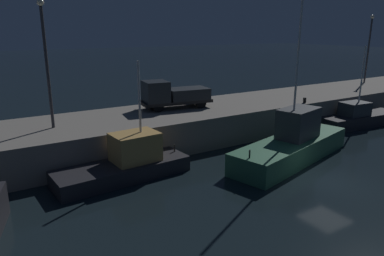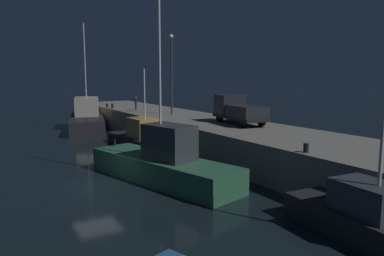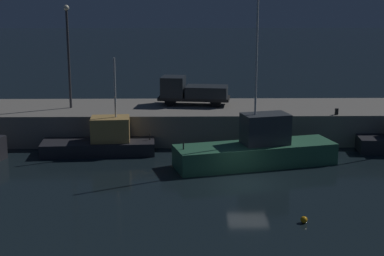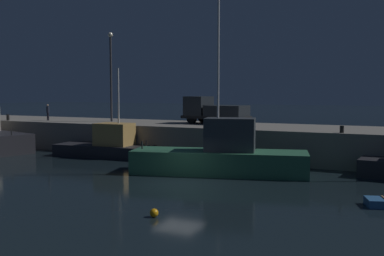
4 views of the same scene
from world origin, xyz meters
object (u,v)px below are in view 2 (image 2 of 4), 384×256
at_px(bollard_west, 306,148).
at_px(bollard_central, 107,105).
at_px(fishing_boat_blue, 163,163).
at_px(fishing_boat_orange, 384,227).
at_px(lamp_post_west, 171,68).
at_px(fishing_boat_grey, 140,137).
at_px(bollard_east, 112,106).
at_px(dockworker, 136,102).
at_px(fishing_trawler_red, 87,118).
at_px(utility_truck, 238,110).

xyz_separation_m(bollard_west, bollard_central, (-32.76, 0.01, -0.01)).
relative_size(fishing_boat_blue, fishing_boat_orange, 1.36).
bearing_deg(fishing_boat_blue, lamp_post_west, 150.21).
height_order(fishing_boat_grey, bollard_east, fishing_boat_grey).
height_order(fishing_boat_grey, lamp_post_west, lamp_post_west).
bearing_deg(fishing_boat_blue, dockworker, 161.92).
distance_m(fishing_trawler_red, fishing_boat_blue, 24.26).
relative_size(fishing_boat_blue, dockworker, 7.86).
height_order(dockworker, bollard_central, dockworker).
relative_size(bollard_west, bollard_central, 1.04).
relative_size(utility_truck, bollard_central, 13.25).
bearing_deg(bollard_central, lamp_post_west, 14.59).
distance_m(lamp_post_west, bollard_east, 11.29).
relative_size(fishing_trawler_red, utility_truck, 2.06).
bearing_deg(lamp_post_west, fishing_boat_blue, -29.79).
height_order(fishing_boat_orange, lamp_post_west, lamp_post_west).
xyz_separation_m(dockworker, bollard_east, (-3.47, -1.67, -0.59)).
bearing_deg(utility_truck, dockworker, -171.25).
height_order(bollard_west, bollard_central, bollard_west).
distance_m(dockworker, bollard_central, 5.74).
bearing_deg(fishing_boat_blue, fishing_trawler_red, 175.47).
distance_m(fishing_trawler_red, bollard_central, 3.87).
distance_m(fishing_trawler_red, bollard_east, 3.43).
distance_m(fishing_trawler_red, dockworker, 6.30).
distance_m(dockworker, bollard_west, 27.38).
height_order(fishing_boat_blue, dockworker, fishing_boat_blue).
xyz_separation_m(fishing_boat_orange, bollard_west, (-5.56, 1.88, 1.92)).
xyz_separation_m(fishing_trawler_red, dockworker, (3.56, 4.82, 1.95)).
relative_size(lamp_post_west, utility_truck, 1.34).
height_order(fishing_boat_orange, dockworker, fishing_boat_orange).
bearing_deg(lamp_post_west, bollard_east, -162.80).
height_order(utility_truck, bollard_east, utility_truck).
xyz_separation_m(fishing_trawler_red, utility_truck, (19.76, 7.31, 2.22)).
bearing_deg(fishing_trawler_red, dockworker, 53.56).
height_order(fishing_boat_blue, fishing_boat_orange, fishing_boat_blue).
xyz_separation_m(fishing_trawler_red, fishing_boat_blue, (24.18, -1.92, -0.29)).
bearing_deg(bollard_central, fishing_boat_blue, -10.93).
distance_m(utility_truck, bollard_west, 11.92).
bearing_deg(fishing_boat_orange, bollard_central, 177.18).
bearing_deg(fishing_boat_grey, utility_truck, 42.53).
bearing_deg(fishing_boat_blue, bollard_west, 36.89).
bearing_deg(bollard_east, fishing_boat_grey, -8.35).
xyz_separation_m(utility_truck, bollard_east, (-19.67, -4.17, -0.86)).
distance_m(fishing_trawler_red, fishing_boat_grey, 13.20).
relative_size(fishing_trawler_red, bollard_east, 21.38).
distance_m(fishing_boat_blue, bollard_central, 26.60).
height_order(fishing_boat_orange, bollard_east, fishing_boat_orange).
xyz_separation_m(fishing_trawler_red, fishing_boat_grey, (13.13, 1.23, -0.49)).
bearing_deg(dockworker, fishing_boat_grey, -20.55).
distance_m(lamp_post_west, bollard_west, 21.60).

